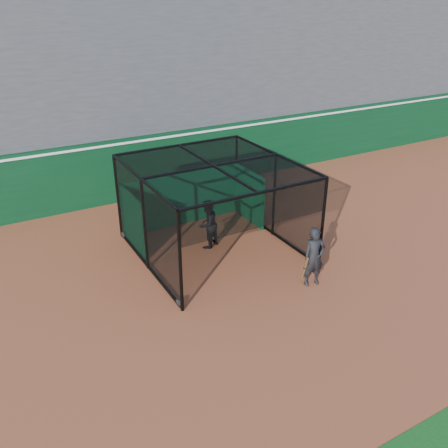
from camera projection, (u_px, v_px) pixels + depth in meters
ground at (242, 305)px, 12.59m from camera, size 120.00×120.00×0.00m
outfield_wall at (130, 167)px, 18.69m from camera, size 50.00×0.50×2.50m
grandstand at (94, 71)px, 20.25m from camera, size 50.00×7.85×8.95m
batting_cage at (214, 210)px, 14.68m from camera, size 4.63×4.98×2.85m
batter at (208, 224)px, 15.16m from camera, size 0.97×0.89×1.61m
on_deck_player at (314, 257)px, 13.13m from camera, size 0.70×0.52×1.74m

